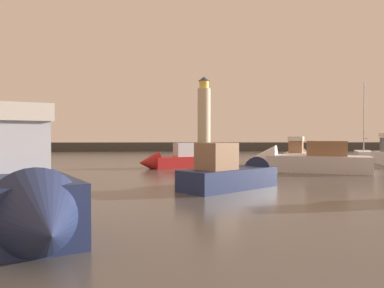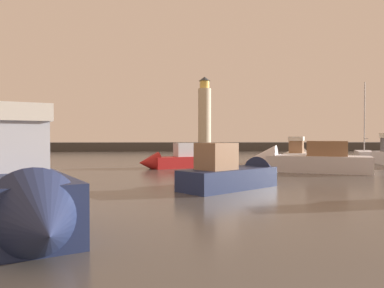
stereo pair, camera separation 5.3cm
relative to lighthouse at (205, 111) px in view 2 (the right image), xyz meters
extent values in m
plane|color=#4C4742|center=(-2.81, -31.18, -6.85)|extent=(220.00, 220.00, 0.00)
cube|color=#423F3D|center=(-2.81, 0.00, -6.12)|extent=(88.32, 5.53, 1.45)
cylinder|color=beige|center=(0.00, 0.00, -0.73)|extent=(2.24, 2.24, 9.35)
cylinder|color=#F2CC59|center=(0.00, 0.00, 4.60)|extent=(1.68, 1.68, 1.31)
cone|color=#33383D|center=(0.00, 0.00, 5.63)|extent=(2.01, 2.01, 0.75)
cube|color=#B21E1E|center=(-4.66, -35.10, -6.40)|extent=(5.29, 3.56, 0.88)
cone|color=#B21E1E|center=(-7.35, -36.28, -6.36)|extent=(2.05, 2.10, 1.63)
cube|color=silver|center=(-4.40, -34.99, -5.42)|extent=(2.17, 1.71, 1.09)
cube|color=#1E284C|center=(-2.86, -47.30, -6.36)|extent=(5.15, 4.69, 0.97)
cone|color=#1E284C|center=(-0.52, -45.40, -6.31)|extent=(2.50, 2.52, 1.84)
cube|color=#8C6647|center=(-3.52, -47.84, -5.27)|extent=(2.07, 2.05, 1.23)
cube|color=silver|center=(4.62, -39.33, -6.27)|extent=(7.29, 5.07, 1.14)
cone|color=silver|center=(0.90, -37.72, -6.22)|extent=(3.11, 3.19, 2.47)
cube|color=#8C6647|center=(5.15, -39.56, -5.19)|extent=(3.06, 2.55, 1.03)
cube|color=#1E284C|center=(-9.89, -54.14, -6.11)|extent=(5.17, 7.22, 1.47)
cone|color=#1E284C|center=(-8.01, -57.73, -6.04)|extent=(2.73, 2.67, 2.06)
cube|color=silver|center=(-10.36, -53.24, -4.65)|extent=(2.65, 2.98, 1.46)
cube|color=silver|center=(-10.36, -53.24, -3.66)|extent=(2.91, 3.28, 0.51)
cube|color=white|center=(6.10, -30.44, -6.35)|extent=(3.90, 5.77, 0.99)
cone|color=white|center=(7.35, -27.48, -6.30)|extent=(2.38, 2.32, 1.85)
cube|color=#8C6647|center=(5.87, -30.98, -5.30)|extent=(1.93, 2.44, 1.10)
cube|color=silver|center=(5.87, -30.98, -4.56)|extent=(2.12, 2.68, 0.39)
cube|color=silver|center=(15.17, -25.61, -6.39)|extent=(3.81, 6.26, 0.92)
cylinder|color=#B7B7BC|center=(15.40, -25.04, -2.19)|extent=(0.12, 0.12, 7.48)
cylinder|color=#B7B7BC|center=(14.77, -26.59, -4.58)|extent=(1.34, 3.14, 0.09)
camera|label=1|loc=(-5.56, -64.91, -4.35)|focal=35.06mm
camera|label=2|loc=(-5.50, -64.92, -4.35)|focal=35.06mm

